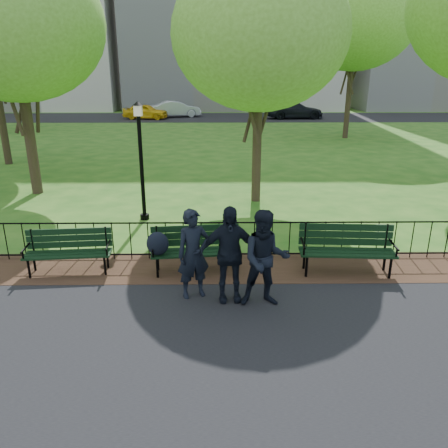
{
  "coord_description": "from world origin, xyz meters",
  "views": [
    {
      "loc": [
        0.2,
        -7.2,
        4.06
      ],
      "look_at": [
        0.31,
        1.5,
        1.02
      ],
      "focal_mm": 35.0,
      "sensor_mm": 36.0,
      "label": 1
    }
  ],
  "objects_px": {
    "lamppost": "(141,157)",
    "person_left": "(194,254)",
    "taxi": "(145,111)",
    "sedan_silver": "(176,109)",
    "person_mid": "(265,259)",
    "tree_near_e": "(260,34)",
    "tree_near_w": "(13,24)",
    "park_bench_right_a": "(347,244)",
    "tree_far_e": "(356,15)",
    "sedan_dark": "(294,110)",
    "park_bench_left_a": "(68,246)",
    "person_right": "(229,254)",
    "park_bench_main": "(178,244)"
  },
  "relations": [
    {
      "from": "lamppost",
      "to": "person_mid",
      "type": "relative_size",
      "value": 1.84
    },
    {
      "from": "person_left",
      "to": "person_mid",
      "type": "distance_m",
      "value": 1.34
    },
    {
      "from": "sedan_silver",
      "to": "lamppost",
      "type": "bearing_deg",
      "value": 166.29
    },
    {
      "from": "person_left",
      "to": "park_bench_left_a",
      "type": "bearing_deg",
      "value": 135.85
    },
    {
      "from": "person_mid",
      "to": "sedan_dark",
      "type": "relative_size",
      "value": 0.35
    },
    {
      "from": "tree_far_e",
      "to": "person_left",
      "type": "height_order",
      "value": "tree_far_e"
    },
    {
      "from": "person_left",
      "to": "sedan_dark",
      "type": "distance_m",
      "value": 34.2
    },
    {
      "from": "park_bench_right_a",
      "to": "person_left",
      "type": "relative_size",
      "value": 1.17
    },
    {
      "from": "person_right",
      "to": "sedan_silver",
      "type": "height_order",
      "value": "person_right"
    },
    {
      "from": "park_bench_left_a",
      "to": "sedan_dark",
      "type": "height_order",
      "value": "sedan_dark"
    },
    {
      "from": "tree_near_w",
      "to": "sedan_dark",
      "type": "relative_size",
      "value": 1.53
    },
    {
      "from": "park_bench_main",
      "to": "person_right",
      "type": "xyz_separation_m",
      "value": [
        1.04,
        -1.15,
        0.25
      ]
    },
    {
      "from": "tree_near_w",
      "to": "tree_near_e",
      "type": "relative_size",
      "value": 1.07
    },
    {
      "from": "tree_near_e",
      "to": "taxi",
      "type": "xyz_separation_m",
      "value": [
        -7.83,
        26.56,
        -4.42
      ]
    },
    {
      "from": "tree_far_e",
      "to": "tree_near_e",
      "type": "bearing_deg",
      "value": -115.71
    },
    {
      "from": "sedan_silver",
      "to": "person_right",
      "type": "bearing_deg",
      "value": 169.61
    },
    {
      "from": "person_left",
      "to": "person_right",
      "type": "relative_size",
      "value": 0.94
    },
    {
      "from": "person_right",
      "to": "tree_near_e",
      "type": "bearing_deg",
      "value": 76.89
    },
    {
      "from": "tree_near_w",
      "to": "park_bench_right_a",
      "type": "bearing_deg",
      "value": -35.8
    },
    {
      "from": "tree_far_e",
      "to": "person_right",
      "type": "xyz_separation_m",
      "value": [
        -8.05,
        -21.22,
        -6.32
      ]
    },
    {
      "from": "tree_near_e",
      "to": "person_left",
      "type": "bearing_deg",
      "value": -104.55
    },
    {
      "from": "park_bench_main",
      "to": "lamppost",
      "type": "relative_size",
      "value": 0.59
    },
    {
      "from": "tree_near_e",
      "to": "sedan_dark",
      "type": "xyz_separation_m",
      "value": [
        5.68,
        26.84,
        -4.35
      ]
    },
    {
      "from": "park_bench_left_a",
      "to": "taxi",
      "type": "relative_size",
      "value": 0.46
    },
    {
      "from": "taxi",
      "to": "sedan_silver",
      "type": "bearing_deg",
      "value": -47.37
    },
    {
      "from": "person_mid",
      "to": "sedan_dark",
      "type": "distance_m",
      "value": 34.28
    },
    {
      "from": "park_bench_left_a",
      "to": "tree_near_w",
      "type": "xyz_separation_m",
      "value": [
        -3.25,
        6.49,
        4.92
      ]
    },
    {
      "from": "tree_near_w",
      "to": "tree_far_e",
      "type": "relative_size",
      "value": 0.76
    },
    {
      "from": "tree_near_w",
      "to": "tree_far_e",
      "type": "height_order",
      "value": "tree_far_e"
    },
    {
      "from": "park_bench_right_a",
      "to": "tree_far_e",
      "type": "xyz_separation_m",
      "value": [
        5.53,
        20.04,
        6.6
      ]
    },
    {
      "from": "park_bench_main",
      "to": "lamppost",
      "type": "distance_m",
      "value": 4.03
    },
    {
      "from": "park_bench_main",
      "to": "sedan_dark",
      "type": "height_order",
      "value": "sedan_dark"
    },
    {
      "from": "lamppost",
      "to": "person_left",
      "type": "distance_m",
      "value": 5.03
    },
    {
      "from": "park_bench_left_a",
      "to": "lamppost",
      "type": "distance_m",
      "value": 3.87
    },
    {
      "from": "tree_near_e",
      "to": "person_mid",
      "type": "distance_m",
      "value": 8.08
    },
    {
      "from": "park_bench_left_a",
      "to": "tree_near_w",
      "type": "bearing_deg",
      "value": 111.7
    },
    {
      "from": "lamppost",
      "to": "person_left",
      "type": "xyz_separation_m",
      "value": [
        1.69,
        -4.65,
        -0.94
      ]
    },
    {
      "from": "person_mid",
      "to": "person_right",
      "type": "relative_size",
      "value": 0.99
    },
    {
      "from": "lamppost",
      "to": "taxi",
      "type": "distance_m",
      "value": 28.83
    },
    {
      "from": "person_left",
      "to": "taxi",
      "type": "bearing_deg",
      "value": 78.94
    },
    {
      "from": "taxi",
      "to": "sedan_dark",
      "type": "bearing_deg",
      "value": -80.33
    },
    {
      "from": "person_right",
      "to": "taxi",
      "type": "distance_m",
      "value": 33.94
    },
    {
      "from": "lamppost",
      "to": "park_bench_left_a",
      "type": "bearing_deg",
      "value": -106.15
    },
    {
      "from": "person_left",
      "to": "tree_near_w",
      "type": "bearing_deg",
      "value": 106.5
    },
    {
      "from": "park_bench_right_a",
      "to": "tree_near_e",
      "type": "relative_size",
      "value": 0.27
    },
    {
      "from": "tree_near_w",
      "to": "person_mid",
      "type": "distance_m",
      "value": 11.71
    },
    {
      "from": "tree_far_e",
      "to": "person_right",
      "type": "relative_size",
      "value": 5.71
    },
    {
      "from": "taxi",
      "to": "park_bench_main",
      "type": "bearing_deg",
      "value": -161.38
    },
    {
      "from": "person_mid",
      "to": "taxi",
      "type": "xyz_separation_m",
      "value": [
        -7.43,
        33.45,
        -0.22
      ]
    },
    {
      "from": "park_bench_main",
      "to": "sedan_dark",
      "type": "relative_size",
      "value": 0.38
    }
  ]
}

